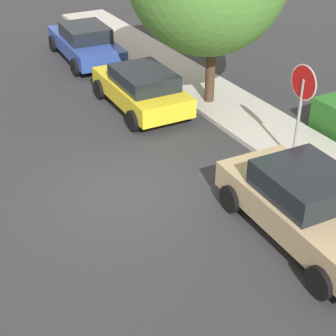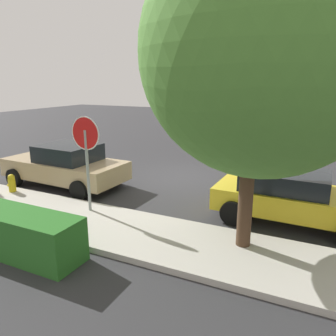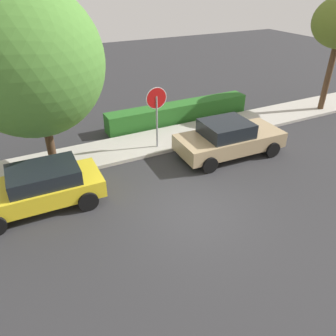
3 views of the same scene
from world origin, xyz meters
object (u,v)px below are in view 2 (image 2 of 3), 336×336
stop_sign (86,147)px  parked_car_tan (66,165)px  parked_car_yellow (291,196)px  street_tree_near_corner (264,52)px  fire_hydrant (12,185)px

stop_sign → parked_car_tan: 3.18m
parked_car_yellow → street_tree_near_corner: bearing=72.6°
parked_car_tan → fire_hydrant: parked_car_tan is taller
parked_car_yellow → fire_hydrant: 8.43m
parked_car_yellow → fire_hydrant: size_ratio=5.57×
street_tree_near_corner → parked_car_tan: bearing=-14.5°
stop_sign → fire_hydrant: stop_sign is taller
parked_car_tan → street_tree_near_corner: street_tree_near_corner is taller
stop_sign → parked_car_yellow: 5.48m
street_tree_near_corner → fire_hydrant: bearing=-1.3°
street_tree_near_corner → fire_hydrant: (7.63, -0.18, -3.75)m
street_tree_near_corner → stop_sign: bearing=-0.2°
street_tree_near_corner → parked_car_yellow: bearing=-107.4°
stop_sign → parked_car_yellow: bearing=-159.1°
parked_car_tan → street_tree_near_corner: size_ratio=0.68×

